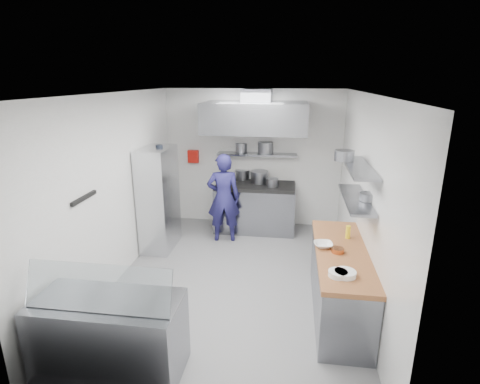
# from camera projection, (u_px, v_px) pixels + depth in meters

# --- Properties ---
(floor) EXTENTS (5.00, 5.00, 0.00)m
(floor) POSITION_uv_depth(u_px,v_px,m) (235.00, 281.00, 5.77)
(floor) COLOR slate
(floor) RESTS_ON ground
(ceiling) EXTENTS (5.00, 5.00, 0.00)m
(ceiling) POSITION_uv_depth(u_px,v_px,m) (234.00, 93.00, 4.96)
(ceiling) COLOR silver
(ceiling) RESTS_ON wall_back
(wall_back) EXTENTS (3.60, 2.80, 0.02)m
(wall_back) POSITION_uv_depth(u_px,v_px,m) (253.00, 159.00, 7.73)
(wall_back) COLOR white
(wall_back) RESTS_ON floor
(wall_front) EXTENTS (3.60, 2.80, 0.02)m
(wall_front) POSITION_uv_depth(u_px,v_px,m) (186.00, 286.00, 3.00)
(wall_front) COLOR white
(wall_front) RESTS_ON floor
(wall_left) EXTENTS (2.80, 5.00, 0.02)m
(wall_left) POSITION_uv_depth(u_px,v_px,m) (116.00, 189.00, 5.61)
(wall_left) COLOR white
(wall_left) RESTS_ON floor
(wall_right) EXTENTS (2.80, 5.00, 0.02)m
(wall_right) POSITION_uv_depth(u_px,v_px,m) (364.00, 200.00, 5.12)
(wall_right) COLOR white
(wall_right) RESTS_ON floor
(gas_range) EXTENTS (1.60, 0.80, 0.90)m
(gas_range) POSITION_uv_depth(u_px,v_px,m) (255.00, 208.00, 7.62)
(gas_range) COLOR gray
(gas_range) RESTS_ON floor
(cooktop) EXTENTS (1.57, 0.78, 0.06)m
(cooktop) POSITION_uv_depth(u_px,v_px,m) (255.00, 186.00, 7.48)
(cooktop) COLOR black
(cooktop) RESTS_ON gas_range
(stock_pot_left) EXTENTS (0.30, 0.30, 0.20)m
(stock_pot_left) POSITION_uv_depth(u_px,v_px,m) (243.00, 174.00, 7.84)
(stock_pot_left) COLOR slate
(stock_pot_left) RESTS_ON cooktop
(stock_pot_mid) EXTENTS (0.36, 0.36, 0.24)m
(stock_pot_mid) POSITION_uv_depth(u_px,v_px,m) (259.00, 177.00, 7.57)
(stock_pot_mid) COLOR slate
(stock_pot_mid) RESTS_ON cooktop
(stock_pot_right) EXTENTS (0.24, 0.24, 0.16)m
(stock_pot_right) POSITION_uv_depth(u_px,v_px,m) (272.00, 182.00, 7.32)
(stock_pot_right) COLOR slate
(stock_pot_right) RESTS_ON cooktop
(over_range_shelf) EXTENTS (1.60, 0.30, 0.04)m
(over_range_shelf) POSITION_uv_depth(u_px,v_px,m) (257.00, 154.00, 7.53)
(over_range_shelf) COLOR gray
(over_range_shelf) RESTS_ON wall_back
(shelf_pot_a) EXTENTS (0.24, 0.24, 0.18)m
(shelf_pot_a) POSITION_uv_depth(u_px,v_px,m) (241.00, 147.00, 7.68)
(shelf_pot_a) COLOR slate
(shelf_pot_a) RESTS_ON over_range_shelf
(shelf_pot_b) EXTENTS (0.30, 0.30, 0.22)m
(shelf_pot_b) POSITION_uv_depth(u_px,v_px,m) (265.00, 148.00, 7.54)
(shelf_pot_b) COLOR slate
(shelf_pot_b) RESTS_ON over_range_shelf
(extractor_hood) EXTENTS (1.90, 1.15, 0.55)m
(extractor_hood) POSITION_uv_depth(u_px,v_px,m) (255.00, 117.00, 6.91)
(extractor_hood) COLOR gray
(extractor_hood) RESTS_ON wall_back
(hood_duct) EXTENTS (0.55, 0.55, 0.24)m
(hood_duct) POSITION_uv_depth(u_px,v_px,m) (257.00, 96.00, 7.01)
(hood_duct) COLOR slate
(hood_duct) RESTS_ON extractor_hood
(red_firebox) EXTENTS (0.22, 0.10, 0.26)m
(red_firebox) POSITION_uv_depth(u_px,v_px,m) (193.00, 156.00, 7.84)
(red_firebox) COLOR red
(red_firebox) RESTS_ON wall_back
(chef) EXTENTS (0.68, 0.50, 1.69)m
(chef) POSITION_uv_depth(u_px,v_px,m) (224.00, 198.00, 7.00)
(chef) COLOR #1D1B51
(chef) RESTS_ON floor
(wire_rack) EXTENTS (0.50, 0.90, 1.85)m
(wire_rack) POSITION_uv_depth(u_px,v_px,m) (159.00, 199.00, 6.68)
(wire_rack) COLOR silver
(wire_rack) RESTS_ON floor
(rack_bin_a) EXTENTS (0.17, 0.22, 0.20)m
(rack_bin_a) POSITION_uv_depth(u_px,v_px,m) (159.00, 206.00, 6.70)
(rack_bin_a) COLOR white
(rack_bin_a) RESTS_ON wire_rack
(rack_bin_b) EXTENTS (0.13, 0.16, 0.15)m
(rack_bin_b) POSITION_uv_depth(u_px,v_px,m) (162.00, 175.00, 6.80)
(rack_bin_b) COLOR yellow
(rack_bin_b) RESTS_ON wire_rack
(rack_jar) EXTENTS (0.12, 0.12, 0.18)m
(rack_jar) POSITION_uv_depth(u_px,v_px,m) (159.00, 150.00, 6.47)
(rack_jar) COLOR black
(rack_jar) RESTS_ON wire_rack
(knife_strip) EXTENTS (0.04, 0.55, 0.05)m
(knife_strip) POSITION_uv_depth(u_px,v_px,m) (84.00, 198.00, 4.71)
(knife_strip) COLOR black
(knife_strip) RESTS_ON wall_left
(prep_counter_base) EXTENTS (0.62, 2.00, 0.84)m
(prep_counter_base) POSITION_uv_depth(u_px,v_px,m) (339.00, 284.00, 4.89)
(prep_counter_base) COLOR gray
(prep_counter_base) RESTS_ON floor
(prep_counter_top) EXTENTS (0.65, 2.04, 0.06)m
(prep_counter_top) POSITION_uv_depth(u_px,v_px,m) (342.00, 253.00, 4.75)
(prep_counter_top) COLOR brown
(prep_counter_top) RESTS_ON prep_counter_base
(plate_stack_a) EXTENTS (0.22, 0.22, 0.06)m
(plate_stack_a) POSITION_uv_depth(u_px,v_px,m) (338.00, 274.00, 4.12)
(plate_stack_a) COLOR white
(plate_stack_a) RESTS_ON prep_counter_top
(plate_stack_b) EXTENTS (0.24, 0.24, 0.06)m
(plate_stack_b) POSITION_uv_depth(u_px,v_px,m) (345.00, 273.00, 4.13)
(plate_stack_b) COLOR white
(plate_stack_b) RESTS_ON prep_counter_top
(copper_pan) EXTENTS (0.16, 0.16, 0.06)m
(copper_pan) POSITION_uv_depth(u_px,v_px,m) (338.00, 250.00, 4.68)
(copper_pan) COLOR #BA6534
(copper_pan) RESTS_ON prep_counter_top
(squeeze_bottle) EXTENTS (0.06, 0.06, 0.18)m
(squeeze_bottle) POSITION_uv_depth(u_px,v_px,m) (348.00, 232.00, 5.08)
(squeeze_bottle) COLOR yellow
(squeeze_bottle) RESTS_ON prep_counter_top
(mixing_bowl) EXTENTS (0.27, 0.27, 0.06)m
(mixing_bowl) POSITION_uv_depth(u_px,v_px,m) (323.00, 245.00, 4.84)
(mixing_bowl) COLOR white
(mixing_bowl) RESTS_ON prep_counter_top
(wall_shelf_lower) EXTENTS (0.30, 1.30, 0.04)m
(wall_shelf_lower) POSITION_uv_depth(u_px,v_px,m) (356.00, 199.00, 4.83)
(wall_shelf_lower) COLOR gray
(wall_shelf_lower) RESTS_ON wall_right
(wall_shelf_upper) EXTENTS (0.30, 1.30, 0.04)m
(wall_shelf_upper) POSITION_uv_depth(u_px,v_px,m) (359.00, 167.00, 4.71)
(wall_shelf_upper) COLOR gray
(wall_shelf_upper) RESTS_ON wall_right
(shelf_pot_c) EXTENTS (0.21, 0.21, 0.10)m
(shelf_pot_c) POSITION_uv_depth(u_px,v_px,m) (368.00, 197.00, 4.68)
(shelf_pot_c) COLOR slate
(shelf_pot_c) RESTS_ON wall_shelf_lower
(shelf_pot_d) EXTENTS (0.26, 0.26, 0.14)m
(shelf_pot_d) POSITION_uv_depth(u_px,v_px,m) (344.00, 156.00, 4.96)
(shelf_pot_d) COLOR slate
(shelf_pot_d) RESTS_ON wall_shelf_upper
(display_case) EXTENTS (1.50, 0.70, 0.85)m
(display_case) POSITION_uv_depth(u_px,v_px,m) (110.00, 336.00, 3.89)
(display_case) COLOR gray
(display_case) RESTS_ON floor
(display_glass) EXTENTS (1.47, 0.19, 0.42)m
(display_glass) POSITION_uv_depth(u_px,v_px,m) (98.00, 288.00, 3.59)
(display_glass) COLOR silver
(display_glass) RESTS_ON display_case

